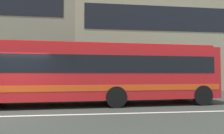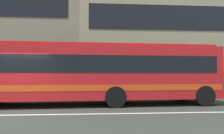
# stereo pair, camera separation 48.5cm
# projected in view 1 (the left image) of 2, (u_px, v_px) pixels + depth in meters

# --- Properties ---
(ground_plane) EXTENTS (160.00, 160.00, 0.00)m
(ground_plane) POSITION_uv_depth(u_px,v_px,m) (6.00, 116.00, 7.17)
(ground_plane) COLOR #333832
(lane_centre_line) EXTENTS (60.00, 0.16, 0.01)m
(lane_centre_line) POSITION_uv_depth(u_px,v_px,m) (6.00, 116.00, 7.17)
(lane_centre_line) COLOR silver
(lane_centre_line) RESTS_ON ground_plane
(hedge_row_far) EXTENTS (16.08, 1.10, 0.91)m
(hedge_row_far) POSITION_uv_depth(u_px,v_px,m) (49.00, 90.00, 13.45)
(hedge_row_far) COLOR #2B6D34
(hedge_row_far) RESTS_ON ground_plane
(apartment_block_right) EXTENTS (20.70, 8.25, 11.78)m
(apartment_block_right) POSITION_uv_depth(u_px,v_px,m) (168.00, 37.00, 22.58)
(apartment_block_right) COLOR tan
(apartment_block_right) RESTS_ON ground_plane
(transit_bus) EXTENTS (12.50, 3.03, 3.06)m
(transit_bus) POSITION_uv_depth(u_px,v_px,m) (97.00, 72.00, 10.09)
(transit_bus) COLOR red
(transit_bus) RESTS_ON ground_plane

